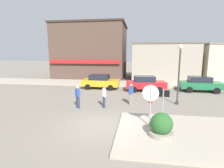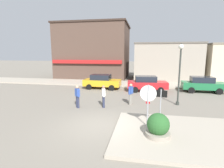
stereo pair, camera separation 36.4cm
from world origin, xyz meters
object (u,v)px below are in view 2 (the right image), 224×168
object	(u,v)px
stop_sign	(148,100)
parked_car_nearest	(102,81)
parked_car_third	(203,84)
one_way_sign	(160,105)
pedestrian_crossing_far	(77,96)
parked_car_second	(147,83)
planter	(158,128)
pedestrian_kerb_side	(104,96)
lamp_post	(180,66)
pedestrian_crossing_near	(131,93)

from	to	relation	value
stop_sign	parked_car_nearest	xyz separation A→B (m)	(-4.76, 9.83, -0.71)
stop_sign	parked_car_third	distance (m)	11.40
one_way_sign	parked_car_nearest	xyz separation A→B (m)	(-5.37, 9.87, -0.52)
parked_car_nearest	pedestrian_crossing_far	bearing A→B (deg)	-90.53
one_way_sign	parked_car_second	world-z (taller)	one_way_sign
parked_car_nearest	pedestrian_crossing_far	distance (m)	7.08
planter	parked_car_second	size ratio (longest dim) A/B	0.30
stop_sign	pedestrian_kerb_side	bearing A→B (deg)	133.75
stop_sign	parked_car_second	distance (m)	9.39
parked_car_second	parked_car_third	bearing A→B (deg)	5.55
stop_sign	pedestrian_crossing_far	xyz separation A→B (m)	(-4.83, 2.75, -0.65)
stop_sign	lamp_post	bearing A→B (deg)	63.85
one_way_sign	stop_sign	bearing A→B (deg)	176.28
planter	parked_car_second	xyz separation A→B (m)	(-0.35, 10.44, 0.25)
pedestrian_crossing_far	pedestrian_kerb_side	bearing A→B (deg)	12.81
planter	pedestrian_crossing_near	world-z (taller)	pedestrian_crossing_near
parked_car_nearest	parked_car_second	size ratio (longest dim) A/B	0.98
stop_sign	one_way_sign	size ratio (longest dim) A/B	1.10
one_way_sign	planter	bearing A→B (deg)	-98.65
parked_car_third	pedestrian_kerb_side	size ratio (longest dim) A/B	2.52
one_way_sign	pedestrian_kerb_side	world-z (taller)	one_way_sign
one_way_sign	lamp_post	bearing A→B (deg)	70.22
parked_car_second	parked_car_third	xyz separation A→B (m)	(5.51, 0.54, 0.00)
parked_car_second	pedestrian_kerb_side	size ratio (longest dim) A/B	2.57
lamp_post	parked_car_nearest	size ratio (longest dim) A/B	1.12
one_way_sign	parked_car_second	bearing A→B (deg)	93.12
parked_car_second	pedestrian_crossing_far	bearing A→B (deg)	-126.65
planter	parked_car_nearest	world-z (taller)	parked_car_nearest
parked_car_nearest	parked_car_third	world-z (taller)	same
planter	pedestrian_crossing_near	distance (m)	5.55
pedestrian_crossing_near	pedestrian_kerb_side	world-z (taller)	same
stop_sign	planter	size ratio (longest dim) A/B	1.88
parked_car_nearest	parked_car_third	distance (m)	10.37
planter	lamp_post	xyz separation A→B (m)	(1.88, 5.83, 2.40)
parked_car_nearest	parked_car_third	bearing A→B (deg)	0.41
pedestrian_kerb_side	pedestrian_crossing_near	bearing A→B (deg)	29.71
one_way_sign	lamp_post	size ratio (longest dim) A/B	0.46
parked_car_second	pedestrian_crossing_far	world-z (taller)	pedestrian_crossing_far
stop_sign	pedestrian_kerb_side	world-z (taller)	stop_sign
planter	pedestrian_crossing_far	distance (m)	6.53
parked_car_third	parked_car_nearest	bearing A→B (deg)	-179.59
lamp_post	pedestrian_crossing_near	bearing A→B (deg)	-171.41
one_way_sign	pedestrian_crossing_near	distance (m)	4.63
pedestrian_kerb_side	pedestrian_crossing_far	bearing A→B (deg)	-167.19
parked_car_third	one_way_sign	bearing A→B (deg)	-116.71
parked_car_third	pedestrian_kerb_side	world-z (taller)	pedestrian_kerb_side
parked_car_third	pedestrian_crossing_far	size ratio (longest dim) A/B	2.52
pedestrian_kerb_side	one_way_sign	bearing A→B (deg)	-41.35
parked_car_nearest	pedestrian_crossing_near	size ratio (longest dim) A/B	2.52
lamp_post	pedestrian_crossing_far	size ratio (longest dim) A/B	2.82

